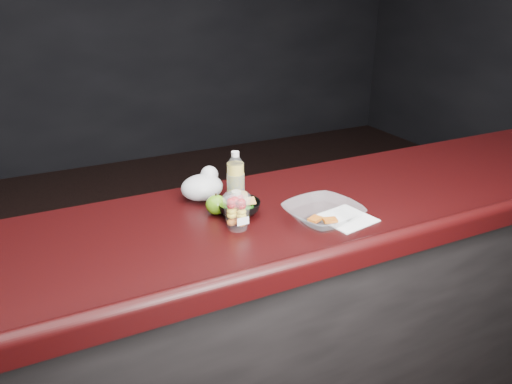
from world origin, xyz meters
TOP-DOWN VIEW (x-y plane):
  - counter at (0.00, 0.30)m, footprint 4.06×0.71m
  - lemonade_bottle at (0.03, 0.44)m, footprint 0.06×0.06m
  - fruit_cup at (-0.05, 0.25)m, footprint 0.09×0.09m
  - green_apple at (-0.07, 0.38)m, footprint 0.07×0.07m
  - plastic_bag at (-0.07, 0.52)m, footprint 0.15×0.13m
  - snack_bowl at (-0.01, 0.34)m, footprint 0.19×0.19m
  - takeout_bowl at (0.21, 0.16)m, footprint 0.28×0.28m
  - paper_napkin at (0.30, 0.15)m, footprint 0.19×0.19m

SIDE VIEW (x-z plane):
  - counter at x=0.00m, z-range 0.00..1.02m
  - paper_napkin at x=0.30m, z-range 1.02..1.02m
  - snack_bowl at x=-0.01m, z-range 1.01..1.09m
  - takeout_bowl at x=0.21m, z-range 1.02..1.08m
  - green_apple at x=-0.07m, z-range 1.02..1.09m
  - plastic_bag at x=-0.07m, z-range 1.01..1.13m
  - fruit_cup at x=-0.05m, z-range 1.02..1.15m
  - lemonade_bottle at x=0.03m, z-range 1.00..1.19m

